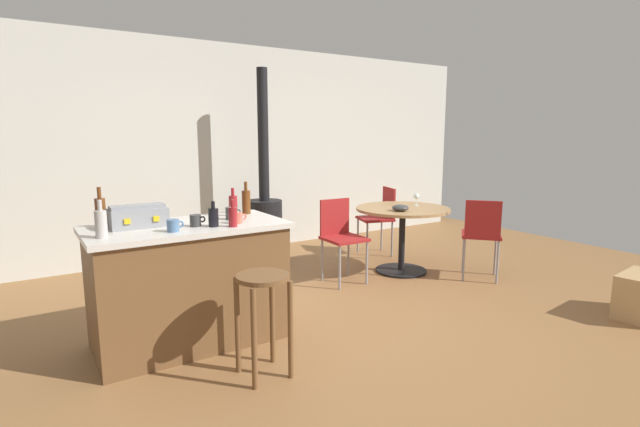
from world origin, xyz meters
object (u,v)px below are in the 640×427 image
(toolbox, at_px, (138,216))
(bottle_1, at_px, (101,223))
(dining_table, at_px, (402,223))
(cup_1, at_px, (232,213))
(bottle_5, at_px, (101,212))
(folding_chair_near, at_px, (380,215))
(bottle_2, at_px, (246,201))
(wooden_stool, at_px, (263,302))
(folding_chair_left, at_px, (482,232))
(cup_0, at_px, (196,220))
(kitchen_island, at_px, (189,284))
(wine_glass, at_px, (416,197))
(wood_stove, at_px, (265,214))
(bottle_3, at_px, (233,205))
(folding_chair_far, at_px, (341,233))
(cup_3, at_px, (238,218))
(serving_bowl, at_px, (400,208))
(bottle_0, at_px, (233,216))
(bottle_4, at_px, (213,217))
(cup_2, at_px, (173,225))

(toolbox, distance_m, bottle_1, 0.38)
(dining_table, height_order, cup_1, cup_1)
(bottle_5, bearing_deg, folding_chair_near, 16.61)
(bottle_2, bearing_deg, toolbox, -173.86)
(wooden_stool, bearing_deg, folding_chair_left, 11.54)
(cup_0, bearing_deg, kitchen_island, 108.17)
(kitchen_island, xyz_separation_m, cup_1, (0.36, 0.02, 0.50))
(folding_chair_near, relative_size, wine_glass, 6.10)
(wood_stove, relative_size, cup_0, 20.47)
(cup_1, relative_size, wine_glass, 0.87)
(bottle_3, bearing_deg, toolbox, -176.09)
(folding_chair_far, bearing_deg, cup_3, -152.55)
(bottle_5, height_order, serving_bowl, bottle_5)
(bottle_0, bearing_deg, kitchen_island, 134.09)
(bottle_0, xyz_separation_m, bottle_4, (-0.11, 0.08, -0.00))
(dining_table, bearing_deg, kitchen_island, -168.77)
(folding_chair_near, distance_m, cup_3, 2.98)
(folding_chair_far, distance_m, toolbox, 2.24)
(dining_table, relative_size, cup_0, 9.17)
(folding_chair_left, height_order, bottle_3, bottle_3)
(bottle_3, distance_m, bottle_4, 0.45)
(bottle_5, xyz_separation_m, cup_1, (0.90, -0.22, -0.06))
(folding_chair_left, bearing_deg, bottle_2, 171.73)
(folding_chair_left, bearing_deg, folding_chair_far, 148.66)
(wooden_stool, height_order, bottle_0, bottle_0)
(bottle_1, xyz_separation_m, serving_bowl, (3.02, 0.51, -0.22))
(kitchen_island, distance_m, cup_3, 0.62)
(bottle_4, bearing_deg, bottle_3, 49.35)
(bottle_5, distance_m, cup_3, 0.96)
(bottle_5, height_order, cup_2, bottle_5)
(dining_table, relative_size, bottle_0, 5.37)
(folding_chair_left, bearing_deg, cup_1, 176.09)
(folding_chair_far, relative_size, cup_2, 7.54)
(cup_0, bearing_deg, bottle_2, 29.96)
(bottle_1, xyz_separation_m, bottle_4, (0.73, -0.03, -0.02))
(folding_chair_left, distance_m, bottle_0, 2.89)
(bottle_0, distance_m, cup_3, 0.13)
(dining_table, xyz_separation_m, bottle_2, (-2.04, -0.32, 0.44))
(bottle_3, height_order, cup_0, bottle_3)
(bottle_0, bearing_deg, dining_table, 18.34)
(bottle_3, bearing_deg, cup_0, -146.53)
(folding_chair_near, height_order, bottle_4, bottle_4)
(wine_glass, bearing_deg, cup_2, -165.92)
(bottle_1, bearing_deg, cup_0, 4.19)
(kitchen_island, xyz_separation_m, cup_3, (0.33, -0.16, 0.49))
(kitchen_island, distance_m, folding_chair_near, 3.18)
(wooden_stool, distance_m, cup_2, 0.81)
(dining_table, distance_m, cup_3, 2.40)
(kitchen_island, xyz_separation_m, bottle_5, (-0.54, 0.24, 0.56))
(wooden_stool, bearing_deg, cup_3, 81.15)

